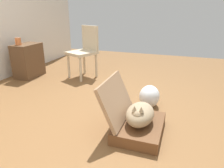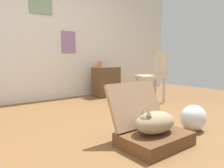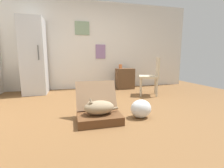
# 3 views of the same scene
# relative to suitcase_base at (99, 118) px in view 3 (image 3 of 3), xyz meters

# --- Properties ---
(ground_plane) EXTENTS (7.68, 7.68, 0.00)m
(ground_plane) POSITION_rel_suitcase_base_xyz_m (0.21, 0.55, -0.06)
(ground_plane) COLOR brown
(ground_plane) RESTS_ON ground
(wall_back) EXTENTS (6.40, 0.15, 2.60)m
(wall_back) POSITION_rel_suitcase_base_xyz_m (0.21, 2.81, 1.24)
(wall_back) COLOR silver
(wall_back) RESTS_ON ground
(suitcase_base) EXTENTS (0.64, 0.47, 0.12)m
(suitcase_base) POSITION_rel_suitcase_base_xyz_m (0.00, 0.00, 0.00)
(suitcase_base) COLOR brown
(suitcase_base) RESTS_ON ground
(suitcase_lid) EXTENTS (0.64, 0.22, 0.44)m
(suitcase_lid) POSITION_rel_suitcase_base_xyz_m (0.00, 0.26, 0.28)
(suitcase_lid) COLOR #9B7756
(suitcase_lid) RESTS_ON suitcase_base
(cat) EXTENTS (0.52, 0.28, 0.24)m
(cat) POSITION_rel_suitcase_base_xyz_m (-0.01, 0.00, 0.16)
(cat) COLOR #998466
(cat) RESTS_ON suitcase_base
(plastic_bag_white) EXTENTS (0.33, 0.26, 0.29)m
(plastic_bag_white) POSITION_rel_suitcase_base_xyz_m (0.67, 0.01, 0.08)
(plastic_bag_white) COLOR silver
(plastic_bag_white) RESTS_ON ground
(refrigerator) EXTENTS (0.57, 0.70, 1.93)m
(refrigerator) POSITION_rel_suitcase_base_xyz_m (-1.28, 2.35, 0.90)
(refrigerator) COLOR #B7BABC
(refrigerator) RESTS_ON ground
(side_table) EXTENTS (0.53, 0.33, 0.62)m
(side_table) POSITION_rel_suitcase_base_xyz_m (1.22, 2.40, 0.25)
(side_table) COLOR brown
(side_table) RESTS_ON ground
(vase_tall) EXTENTS (0.10, 0.10, 0.13)m
(vase_tall) POSITION_rel_suitcase_base_xyz_m (1.09, 2.44, 0.62)
(vase_tall) COLOR #CC6B38
(vase_tall) RESTS_ON side_table
(chair) EXTENTS (0.60, 0.58, 0.94)m
(chair) POSITION_rel_suitcase_base_xyz_m (1.58, 1.39, 0.45)
(chair) COLOR beige
(chair) RESTS_ON ground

